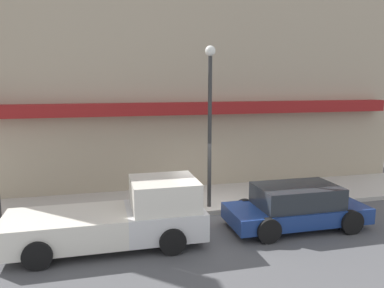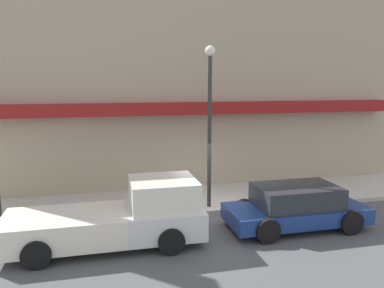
{
  "view_description": "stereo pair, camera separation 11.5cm",
  "coord_description": "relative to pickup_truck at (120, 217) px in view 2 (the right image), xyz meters",
  "views": [
    {
      "loc": [
        -3.79,
        -12.09,
        4.65
      ],
      "look_at": [
        -0.45,
        1.32,
        2.36
      ],
      "focal_mm": 35.0,
      "sensor_mm": 36.0,
      "label": 1
    },
    {
      "loc": [
        -3.68,
        -12.12,
        4.65
      ],
      "look_at": [
        -0.45,
        1.32,
        2.36
      ],
      "focal_mm": 35.0,
      "sensor_mm": 36.0,
      "label": 2
    }
  ],
  "objects": [
    {
      "name": "fire_hydrant",
      "position": [
        2.59,
        2.56,
        -0.32
      ],
      "size": [
        0.2,
        0.2,
        0.68
      ],
      "color": "red",
      "rests_on": "sidewalk"
    },
    {
      "name": "building",
      "position": [
        3.28,
        6.44,
        3.67
      ],
      "size": [
        19.8,
        3.8,
        10.66
      ],
      "color": "tan",
      "rests_on": "ground"
    },
    {
      "name": "pickup_truck",
      "position": [
        0.0,
        0.0,
        0.0
      ],
      "size": [
        5.55,
        2.18,
        1.87
      ],
      "rotation": [
        0.0,
        0.0,
        0.01
      ],
      "color": "silver",
      "rests_on": "ground"
    },
    {
      "name": "parked_car",
      "position": [
        5.58,
        -0.0,
        -0.13
      ],
      "size": [
        4.49,
        2.07,
        1.39
      ],
      "rotation": [
        0.0,
        0.0,
        0.04
      ],
      "color": "navy",
      "rests_on": "ground"
    },
    {
      "name": "sidewalk",
      "position": [
        3.3,
        3.32,
        -0.74
      ],
      "size": [
        36.0,
        3.29,
        0.16
      ],
      "color": "#B7B2A8",
      "rests_on": "ground"
    },
    {
      "name": "street_lamp",
      "position": [
        3.29,
        2.17,
        2.91
      ],
      "size": [
        0.36,
        0.36,
        5.73
      ],
      "color": "#2D2D2D",
      "rests_on": "sidewalk"
    },
    {
      "name": "ground_plane",
      "position": [
        3.3,
        1.68,
        -0.82
      ],
      "size": [
        80.0,
        80.0,
        0.0
      ],
      "primitive_type": "plane",
      "color": "#4C4C4F"
    }
  ]
}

